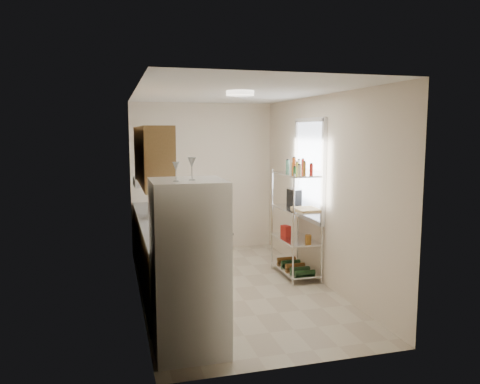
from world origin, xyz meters
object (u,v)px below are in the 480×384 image
Objects in this scene: espresso_machine at (294,197)px; refrigerator at (189,267)px; rice_cooker at (158,210)px; cutting_board at (307,209)px; frying_pan_large at (158,215)px.

refrigerator is at bearing -140.74° from espresso_machine.
refrigerator is at bearing -88.09° from rice_cooker.
espresso_machine is (2.03, 0.01, 0.12)m from rice_cooker.
frying_pan_large is at bearing 160.37° from cutting_board.
refrigerator is 5.75× the size of rice_cooker.
rice_cooker is at bearing -108.51° from frying_pan_large.
cutting_board is at bearing -100.73° from espresso_machine.
refrigerator is 2.21m from rice_cooker.
refrigerator reaches higher than frying_pan_large.
refrigerator reaches higher than rice_cooker.
espresso_machine is (2.02, -0.20, 0.22)m from frying_pan_large.
cutting_board is at bearing 41.01° from refrigerator.
cutting_board is 1.70× the size of espresso_machine.
cutting_board is 0.53m from espresso_machine.
cutting_board is at bearing -14.23° from rice_cooker.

